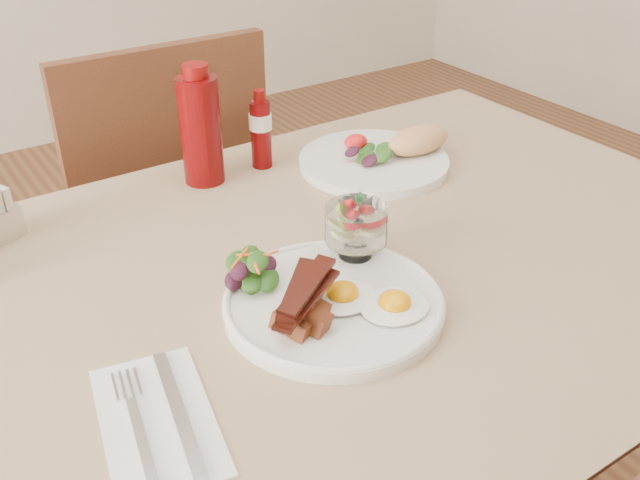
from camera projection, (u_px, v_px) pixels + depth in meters
table at (330, 316)px, 1.04m from camera, size 1.33×0.88×0.75m
chair_far at (160, 216)px, 1.58m from camera, size 0.42×0.42×0.93m
main_plate at (333, 304)px, 0.90m from camera, size 0.28×0.28×0.02m
fried_eggs at (368, 299)px, 0.88m from camera, size 0.15×0.15×0.02m
bacon_potato_pile at (305, 305)px, 0.84m from camera, size 0.12×0.10×0.05m
side_salad at (253, 271)px, 0.91m from camera, size 0.08×0.08×0.04m
fruit_cup at (356, 224)px, 0.96m from camera, size 0.09×0.09×0.09m
second_plate at (384, 155)px, 1.27m from camera, size 0.28×0.27×0.07m
ketchup_bottle at (201, 128)px, 1.17m from camera, size 0.09×0.09×0.20m
hot_sauce_bottle at (261, 130)px, 1.23m from camera, size 0.04×0.04×0.14m
napkin_cutlery at (159, 419)px, 0.74m from camera, size 0.15×0.22×0.01m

